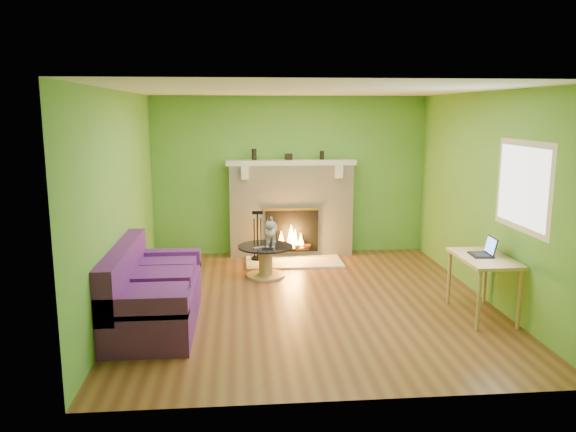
# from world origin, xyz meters

# --- Properties ---
(floor) EXTENTS (5.00, 5.00, 0.00)m
(floor) POSITION_xyz_m (0.00, 0.00, 0.00)
(floor) COLOR brown
(floor) RESTS_ON ground
(ceiling) EXTENTS (5.00, 5.00, 0.00)m
(ceiling) POSITION_xyz_m (0.00, 0.00, 2.60)
(ceiling) COLOR white
(ceiling) RESTS_ON wall_back
(wall_back) EXTENTS (5.00, 0.00, 5.00)m
(wall_back) POSITION_xyz_m (0.00, 2.50, 1.30)
(wall_back) COLOR #539631
(wall_back) RESTS_ON floor
(wall_front) EXTENTS (5.00, 0.00, 5.00)m
(wall_front) POSITION_xyz_m (0.00, -2.50, 1.30)
(wall_front) COLOR #539631
(wall_front) RESTS_ON floor
(wall_left) EXTENTS (0.00, 5.00, 5.00)m
(wall_left) POSITION_xyz_m (-2.25, 0.00, 1.30)
(wall_left) COLOR #539631
(wall_left) RESTS_ON floor
(wall_right) EXTENTS (0.00, 5.00, 5.00)m
(wall_right) POSITION_xyz_m (2.25, 0.00, 1.30)
(wall_right) COLOR #539631
(wall_right) RESTS_ON floor
(window_frame) EXTENTS (0.00, 1.20, 1.20)m
(window_frame) POSITION_xyz_m (2.24, -0.90, 1.55)
(window_frame) COLOR silver
(window_frame) RESTS_ON wall_right
(window_pane) EXTENTS (0.00, 1.06, 1.06)m
(window_pane) POSITION_xyz_m (2.23, -0.90, 1.55)
(window_pane) COLOR white
(window_pane) RESTS_ON wall_right
(fireplace) EXTENTS (2.10, 0.46, 1.58)m
(fireplace) POSITION_xyz_m (0.00, 2.32, 0.77)
(fireplace) COLOR beige
(fireplace) RESTS_ON floor
(hearth) EXTENTS (1.50, 0.75, 0.03)m
(hearth) POSITION_xyz_m (0.00, 1.80, 0.01)
(hearth) COLOR beige
(hearth) RESTS_ON floor
(mantel) EXTENTS (2.10, 0.28, 0.08)m
(mantel) POSITION_xyz_m (0.00, 2.30, 1.54)
(mantel) COLOR beige
(mantel) RESTS_ON fireplace
(sofa) EXTENTS (0.89, 1.97, 0.88)m
(sofa) POSITION_xyz_m (-1.86, -0.57, 0.34)
(sofa) COLOR #521A66
(sofa) RESTS_ON floor
(coffee_table) EXTENTS (0.80, 0.80, 0.45)m
(coffee_table) POSITION_xyz_m (-0.48, 1.11, 0.26)
(coffee_table) COLOR tan
(coffee_table) RESTS_ON floor
(desk) EXTENTS (0.56, 0.96, 0.71)m
(desk) POSITION_xyz_m (1.95, -0.70, 0.62)
(desk) COLOR tan
(desk) RESTS_ON floor
(cat) EXTENTS (0.32, 0.68, 0.41)m
(cat) POSITION_xyz_m (-0.40, 1.16, 0.66)
(cat) COLOR slate
(cat) RESTS_ON coffee_table
(remote_silver) EXTENTS (0.17, 0.12, 0.02)m
(remote_silver) POSITION_xyz_m (-0.58, 0.99, 0.46)
(remote_silver) COLOR gray
(remote_silver) RESTS_ON coffee_table
(remote_black) EXTENTS (0.16, 0.04, 0.02)m
(remote_black) POSITION_xyz_m (-0.46, 0.93, 0.46)
(remote_black) COLOR black
(remote_black) RESTS_ON coffee_table
(laptop) EXTENTS (0.28, 0.31, 0.22)m
(laptop) POSITION_xyz_m (1.93, -0.65, 0.82)
(laptop) COLOR black
(laptop) RESTS_ON desk
(fire_tools) EXTENTS (0.21, 0.21, 0.79)m
(fire_tools) POSITION_xyz_m (-0.56, 1.95, 0.42)
(fire_tools) COLOR black
(fire_tools) RESTS_ON hearth
(mantel_vase_left) EXTENTS (0.08, 0.08, 0.18)m
(mantel_vase_left) POSITION_xyz_m (-0.60, 2.33, 1.67)
(mantel_vase_left) COLOR black
(mantel_vase_left) RESTS_ON mantel
(mantel_vase_right) EXTENTS (0.07, 0.07, 0.14)m
(mantel_vase_right) POSITION_xyz_m (0.50, 2.33, 1.65)
(mantel_vase_right) COLOR black
(mantel_vase_right) RESTS_ON mantel
(mantel_box) EXTENTS (0.12, 0.08, 0.10)m
(mantel_box) POSITION_xyz_m (-0.04, 2.33, 1.63)
(mantel_box) COLOR black
(mantel_box) RESTS_ON mantel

